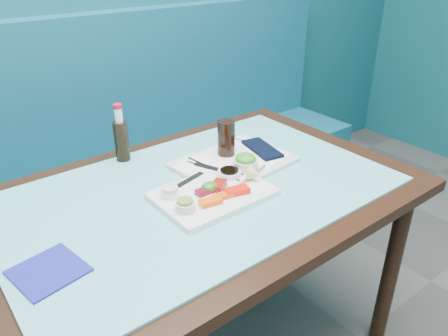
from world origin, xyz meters
TOP-DOWN VIEW (x-y plane):
  - booth_bench at (0.00, 2.29)m, footprint 3.00×0.56m
  - dining_table at (0.00, 1.45)m, footprint 1.40×0.90m
  - glass_top at (0.00, 1.45)m, footprint 1.22×0.76m
  - sashimi_plate at (0.01, 1.39)m, footprint 0.35×0.25m
  - salmon_left at (-0.04, 1.33)m, footprint 0.07×0.05m
  - salmon_mid at (0.01, 1.34)m, footprint 0.06×0.04m
  - salmon_right at (0.06, 1.33)m, footprint 0.08×0.06m
  - tuna_left at (-0.02, 1.39)m, footprint 0.05×0.03m
  - tuna_right at (0.04, 1.39)m, footprint 0.07×0.07m
  - seaweed_garnish at (0.01, 1.40)m, footprint 0.06×0.06m
  - ramekin_wasabi at (-0.11, 1.35)m, footprint 0.06×0.06m
  - wasabi_fill at (-0.11, 1.35)m, footprint 0.06×0.06m
  - ramekin_ginger at (-0.11, 1.44)m, footprint 0.07×0.07m
  - ginger_fill at (-0.11, 1.44)m, footprint 0.06×0.06m
  - soy_dish at (0.12, 1.44)m, footprint 0.09×0.09m
  - soy_fill at (0.12, 1.44)m, footprint 0.07×0.07m
  - lemon_wedge at (0.16, 1.36)m, footprint 0.06×0.05m
  - chopstick_sleeve at (-0.00, 1.49)m, footprint 0.12×0.05m
  - wooden_chopstick_a at (0.12, 1.37)m, footprint 0.19×0.06m
  - wooden_chopstick_b at (0.13, 1.37)m, footprint 0.24×0.09m
  - serving_tray at (0.20, 1.52)m, footprint 0.41×0.32m
  - paper_placemat at (0.20, 1.52)m, footprint 0.40×0.32m
  - seaweed_bowl at (0.19, 1.44)m, footprint 0.11×0.11m
  - seaweed_salad at (0.19, 1.44)m, footprint 0.07×0.07m
  - cola_glass at (0.21, 1.57)m, footprint 0.07×0.07m
  - navy_pouch at (0.34, 1.52)m, footprint 0.11×0.19m
  - fork at (0.33, 1.62)m, footprint 0.03×0.08m
  - black_chopstick_a at (0.10, 1.51)m, footprint 0.04×0.24m
  - black_chopstick_b at (0.11, 1.51)m, footprint 0.09×0.20m
  - tray_sleeve at (0.11, 1.51)m, footprint 0.08×0.15m
  - cola_bottle_body at (-0.09, 1.79)m, footprint 0.06×0.06m
  - cola_bottle_neck at (-0.09, 1.79)m, footprint 0.03×0.03m
  - cola_bottle_cap at (-0.09, 1.79)m, footprint 0.04×0.04m
  - blue_napkin at (-0.51, 1.35)m, footprint 0.18×0.18m

SIDE VIEW (x-z plane):
  - booth_bench at x=0.00m, z-range -0.21..0.96m
  - dining_table at x=0.00m, z-range 0.29..1.04m
  - glass_top at x=0.00m, z-range 0.75..0.76m
  - blue_napkin at x=-0.51m, z-range 0.76..0.76m
  - serving_tray at x=0.20m, z-range 0.76..0.77m
  - sashimi_plate at x=0.01m, z-range 0.76..0.78m
  - paper_placemat at x=0.20m, z-range 0.77..0.77m
  - tray_sleeve at x=0.11m, z-range 0.77..0.78m
  - black_chopstick_b at x=0.11m, z-range 0.77..0.78m
  - black_chopstick_a at x=0.10m, z-range 0.77..0.78m
  - chopstick_sleeve at x=0.00m, z-range 0.78..0.78m
  - fork at x=0.33m, z-range 0.77..0.78m
  - wooden_chopstick_a at x=0.12m, z-range 0.78..0.78m
  - navy_pouch at x=0.34m, z-range 0.77..0.79m
  - wooden_chopstick_b at x=0.13m, z-range 0.78..0.78m
  - salmon_mid at x=0.01m, z-range 0.78..0.79m
  - soy_dish at x=0.12m, z-range 0.78..0.79m
  - tuna_left at x=-0.02m, z-range 0.78..0.79m
  - salmon_left at x=-0.04m, z-range 0.78..0.79m
  - salmon_right at x=0.06m, z-range 0.78..0.79m
  - tuna_right at x=0.04m, z-range 0.78..0.80m
  - ramekin_ginger at x=-0.11m, z-range 0.78..0.80m
  - ramekin_wasabi at x=-0.11m, z-range 0.78..0.80m
  - seaweed_bowl at x=0.19m, z-range 0.77..0.81m
  - seaweed_garnish at x=0.01m, z-range 0.78..0.80m
  - soy_fill at x=0.12m, z-range 0.79..0.80m
  - lemon_wedge at x=0.16m, z-range 0.78..0.82m
  - ginger_fill at x=-0.11m, z-range 0.80..0.81m
  - wasabi_fill at x=-0.11m, z-range 0.80..0.81m
  - seaweed_salad at x=0.19m, z-range 0.79..0.83m
  - cola_bottle_body at x=-0.09m, z-range 0.76..0.90m
  - cola_glass at x=0.21m, z-range 0.77..0.90m
  - cola_bottle_neck at x=-0.09m, z-range 0.90..0.95m
  - cola_bottle_cap at x=-0.09m, z-range 0.95..0.97m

